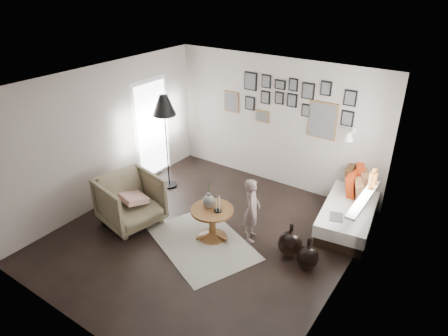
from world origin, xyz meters
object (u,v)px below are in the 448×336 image
Objects in this scene: armchair at (131,201)px; vase at (209,199)px; floor_lamp at (164,109)px; pedestal_table at (212,224)px; demijohn_large at (290,243)px; demijohn_small at (308,257)px; daybed at (351,208)px; child at (252,210)px; magazine_basket at (110,214)px.

vase is at bearing -58.85° from armchair.
armchair is 0.50× the size of floor_lamp.
demijohn_large is at bearing 13.56° from pedestal_table.
demijohn_small is (1.70, 0.17, -0.52)m from vase.
floor_lamp reaches higher than daybed.
demijohn_small is at bearing -124.67° from child.
child is (2.31, 1.01, 0.38)m from magazine_basket.
armchair is (-1.43, -0.44, 0.18)m from pedestal_table.
armchair is at bearing -153.19° from daybed.
floor_lamp reaches higher than armchair.
magazine_basket is at bearing -162.13° from demijohn_large.
armchair is at bearing -164.49° from demijohn_large.
armchair is at bearing -161.07° from vase.
daybed is 3.52× the size of demijohn_large.
armchair is at bearing -168.34° from demijohn_small.
child reaches higher than armchair.
demijohn_large is (-0.48, -1.44, -0.07)m from daybed.
demijohn_small is (3.38, 0.86, 0.02)m from magazine_basket.
demijohn_large is at bearing -11.52° from floor_lamp.
demijohn_large is 1.10× the size of demijohn_small.
child reaches higher than pedestal_table.
magazine_basket is at bearing -159.13° from pedestal_table.
daybed reaches higher than pedestal_table.
daybed is 3.87× the size of demijohn_small.
demijohn_large is (3.04, -0.62, -1.45)m from floor_lamp.
child reaches higher than demijohn_small.
pedestal_table is 0.73× the size of armchair.
demijohn_large is at bearing -119.11° from child.
daybed reaches higher than demijohn_large.
pedestal_table is 2.45m from floor_lamp.
floor_lamp is at bearing 90.54° from magazine_basket.
pedestal_table is 0.71m from child.
child is (-1.07, 0.15, 0.36)m from demijohn_small.
daybed is 1.78× the size of child.
armchair reaches higher than demijohn_small.
armchair reaches higher than demijohn_large.
child is (-0.72, 0.03, 0.34)m from demijohn_large.
vase is 2.55m from daybed.
daybed is at bearing 85.31° from demijohn_small.
magazine_basket is at bearing 136.92° from armchair.
vase reaches higher than armchair.
vase is 1.78m from demijohn_small.
daybed is 1.87m from child.
child reaches higher than demijohn_large.
magazine_basket is at bearing -153.18° from daybed.
vase is 0.25× the size of daybed.
floor_lamp is 1.73× the size of child.
pedestal_table is 1.51m from armchair.
armchair is at bearing 34.71° from magazine_basket.
vase reaches higher than demijohn_small.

